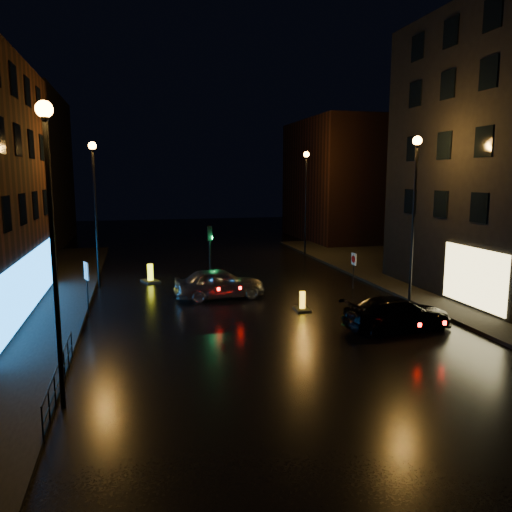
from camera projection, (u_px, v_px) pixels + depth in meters
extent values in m
plane|color=black|center=(303.00, 359.00, 17.81)|extent=(120.00, 120.00, 0.00)
cube|color=black|center=(487.00, 288.00, 28.76)|extent=(12.00, 44.00, 0.15)
cube|color=black|center=(18.00, 170.00, 46.50)|extent=(8.00, 16.00, 14.00)
cube|color=black|center=(340.00, 181.00, 51.07)|extent=(8.00, 14.00, 12.00)
cylinder|color=black|center=(55.00, 268.00, 13.42)|extent=(0.14, 0.14, 8.00)
cylinder|color=black|center=(45.00, 115.00, 12.79)|extent=(0.20, 0.20, 0.25)
sphere|color=orange|center=(44.00, 109.00, 12.77)|extent=(0.44, 0.44, 0.44)
cylinder|color=black|center=(96.00, 219.00, 28.77)|extent=(0.14, 0.14, 8.00)
cylinder|color=black|center=(92.00, 148.00, 28.13)|extent=(0.20, 0.20, 0.25)
sphere|color=orange|center=(92.00, 146.00, 28.11)|extent=(0.44, 0.44, 0.44)
cylinder|color=black|center=(413.00, 226.00, 24.76)|extent=(0.14, 0.14, 8.00)
cylinder|color=black|center=(417.00, 144.00, 24.13)|extent=(0.20, 0.20, 0.25)
sphere|color=orange|center=(417.00, 141.00, 24.11)|extent=(0.44, 0.44, 0.44)
cylinder|color=black|center=(306.00, 207.00, 40.11)|extent=(0.14, 0.14, 8.00)
cylinder|color=black|center=(306.00, 156.00, 39.47)|extent=(0.20, 0.20, 0.25)
sphere|color=orange|center=(306.00, 154.00, 39.45)|extent=(0.44, 0.44, 0.44)
cube|color=black|center=(210.00, 280.00, 30.94)|extent=(1.40, 2.40, 0.12)
cylinder|color=black|center=(210.00, 259.00, 30.73)|extent=(0.12, 0.12, 2.80)
cube|color=black|center=(210.00, 233.00, 30.48)|extent=(0.28, 0.22, 0.90)
cylinder|color=#0CFF59|center=(212.00, 238.00, 30.56)|extent=(0.05, 0.18, 0.18)
cylinder|color=black|center=(59.00, 363.00, 14.82)|extent=(0.05, 6.00, 0.05)
cylinder|color=black|center=(60.00, 378.00, 14.89)|extent=(0.04, 6.00, 0.04)
cylinder|color=black|center=(43.00, 426.00, 12.01)|extent=(0.04, 0.04, 1.00)
cylinder|color=black|center=(60.00, 378.00, 14.89)|extent=(0.04, 0.04, 1.00)
cylinder|color=black|center=(72.00, 345.00, 17.77)|extent=(0.04, 0.04, 1.00)
imported|color=#93959A|center=(219.00, 283.00, 26.55)|extent=(4.88, 2.22, 1.62)
imported|color=black|center=(397.00, 313.00, 21.13)|extent=(4.93, 2.36, 1.39)
cube|color=black|center=(302.00, 309.00, 24.27)|extent=(0.78, 1.11, 0.09)
cube|color=yellow|center=(302.00, 300.00, 24.20)|extent=(0.26, 0.18, 0.88)
cube|color=black|center=(302.00, 300.00, 24.20)|extent=(0.27, 0.04, 0.53)
cube|color=black|center=(151.00, 281.00, 30.72)|extent=(1.24, 1.49, 0.11)
cube|color=#FCFF19|center=(150.00, 273.00, 30.63)|extent=(0.35, 0.28, 1.07)
cube|color=black|center=(150.00, 273.00, 30.63)|extent=(0.31, 0.13, 0.64)
cylinder|color=black|center=(87.00, 290.00, 23.19)|extent=(0.07, 0.07, 2.45)
cube|color=silver|center=(86.00, 271.00, 23.05)|extent=(0.27, 0.59, 0.83)
cylinder|color=#B20C0C|center=(87.00, 271.00, 23.07)|extent=(0.19, 0.47, 0.49)
cylinder|color=black|center=(353.00, 272.00, 28.69)|extent=(0.06, 0.06, 2.03)
cube|color=white|center=(354.00, 259.00, 28.57)|extent=(0.09, 0.51, 0.69)
cylinder|color=#B20C0C|center=(353.00, 259.00, 28.57)|extent=(0.05, 0.41, 0.41)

